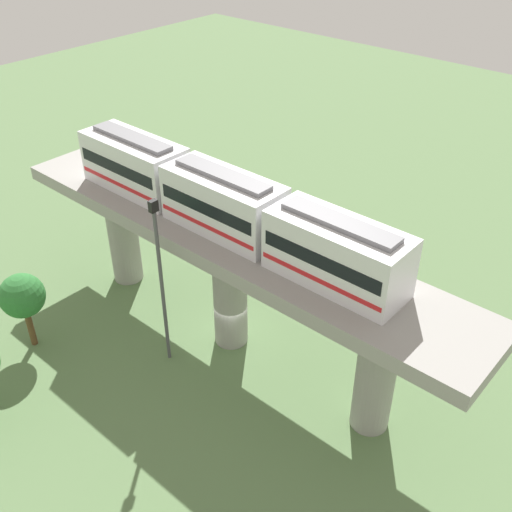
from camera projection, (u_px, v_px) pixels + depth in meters
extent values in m
plane|color=#5B7A4C|center=(231.00, 339.00, 35.36)|extent=(120.00, 120.00, 0.00)
cylinder|color=#999691|center=(123.00, 235.00, 38.64)|extent=(1.90, 1.90, 6.61)
cylinder|color=#999691|center=(230.00, 294.00, 33.52)|extent=(1.90, 1.90, 6.61)
cylinder|color=#999691|center=(376.00, 374.00, 28.39)|extent=(1.90, 1.90, 6.61)
cube|color=#999691|center=(228.00, 237.00, 31.45)|extent=(5.20, 28.85, 0.80)
cube|color=silver|center=(135.00, 164.00, 34.34)|extent=(2.60, 6.60, 3.00)
cube|color=black|center=(134.00, 160.00, 34.21)|extent=(2.64, 6.07, 0.70)
cube|color=red|center=(136.00, 176.00, 34.76)|extent=(2.64, 6.34, 0.24)
cube|color=slate|center=(132.00, 138.00, 33.44)|extent=(1.10, 5.61, 0.24)
cube|color=silver|center=(223.00, 203.00, 30.55)|extent=(2.60, 6.60, 3.00)
cube|color=black|center=(223.00, 199.00, 30.41)|extent=(2.64, 6.07, 0.70)
cube|color=red|center=(224.00, 216.00, 30.96)|extent=(2.64, 6.34, 0.24)
cube|color=slate|center=(222.00, 174.00, 29.64)|extent=(1.10, 5.61, 0.24)
cube|color=silver|center=(337.00, 254.00, 26.75)|extent=(2.60, 6.60, 3.00)
cube|color=black|center=(337.00, 249.00, 26.61)|extent=(2.64, 6.07, 0.70)
cube|color=red|center=(336.00, 268.00, 27.17)|extent=(2.64, 6.34, 0.24)
cube|color=slate|center=(340.00, 222.00, 25.84)|extent=(1.10, 5.61, 0.24)
cube|color=white|center=(396.00, 312.00, 36.61)|extent=(2.05, 4.30, 1.00)
cube|color=black|center=(400.00, 302.00, 36.04)|extent=(1.77, 2.39, 0.76)
cube|color=#284CB7|center=(231.00, 209.00, 47.18)|extent=(2.27, 4.38, 1.00)
cube|color=black|center=(232.00, 199.00, 46.61)|extent=(1.90, 2.47, 0.76)
cube|color=red|center=(288.00, 260.00, 41.26)|extent=(2.66, 4.49, 1.00)
cube|color=black|center=(290.00, 250.00, 40.69)|extent=(2.10, 2.60, 0.76)
cylinder|color=brown|center=(30.00, 325.00, 34.26)|extent=(0.36, 0.36, 2.78)
sphere|color=#2D7233|center=(22.00, 296.00, 33.10)|extent=(2.51, 2.51, 2.51)
cylinder|color=#4C4C51|center=(162.00, 290.00, 31.48)|extent=(0.20, 0.20, 9.41)
cube|color=black|center=(153.00, 206.00, 28.69)|extent=(0.44, 0.28, 0.60)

